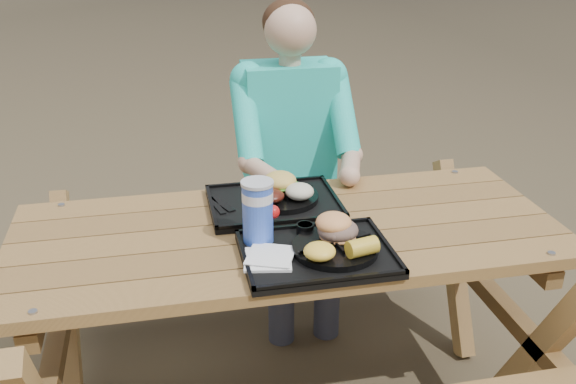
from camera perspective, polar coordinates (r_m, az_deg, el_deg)
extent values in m
cube|color=black|center=(1.94, 2.59, -5.60)|extent=(0.45, 0.35, 0.02)
cube|color=black|center=(2.26, -1.26, -1.08)|extent=(0.45, 0.35, 0.02)
cylinder|color=black|center=(1.94, 4.22, -4.98)|extent=(0.26, 0.26, 0.02)
cylinder|color=black|center=(2.26, -0.56, -0.45)|extent=(0.26, 0.26, 0.02)
cube|color=white|center=(1.88, -1.80, -5.93)|extent=(0.16, 0.16, 0.02)
cylinder|color=blue|center=(1.95, -2.70, -1.89)|extent=(0.09, 0.09, 0.19)
cylinder|color=black|center=(2.03, 1.53, -3.30)|extent=(0.06, 0.06, 0.03)
cylinder|color=yellow|center=(2.04, 3.44, -3.27)|extent=(0.05, 0.05, 0.03)
ellipsoid|color=yellow|center=(1.85, 2.83, -5.29)|extent=(0.09, 0.09, 0.05)
cube|color=black|center=(2.24, -5.90, -1.06)|extent=(0.08, 0.14, 0.01)
ellipsoid|color=#47160E|center=(2.20, -1.53, -0.35)|extent=(0.09, 0.09, 0.04)
ellipsoid|color=beige|center=(2.22, 1.04, 0.05)|extent=(0.10, 0.10, 0.05)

